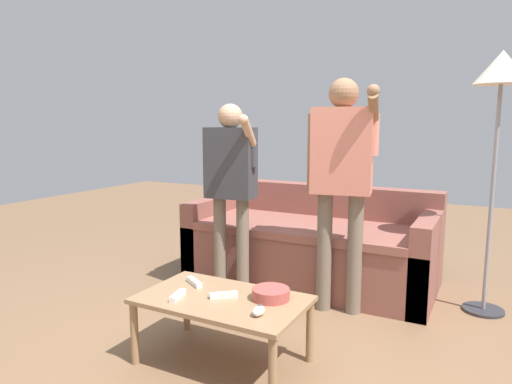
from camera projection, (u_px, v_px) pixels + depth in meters
ground_plane at (250, 363)px, 2.58m from camera, size 12.00×12.00×0.00m
couch at (311, 246)px, 3.89m from camera, size 2.02×0.93×0.79m
coffee_table at (222, 306)px, 2.53m from camera, size 0.92×0.55×0.38m
snack_bowl at (271, 294)px, 2.50m from camera, size 0.21×0.21×0.06m
game_remote_nunchuk at (259, 311)px, 2.29m from camera, size 0.06×0.09×0.05m
floor_lamp at (501, 86)px, 3.04m from camera, size 0.36×0.36×1.81m
player_left at (231, 177)px, 3.46m from camera, size 0.46×0.32×1.48m
player_right at (342, 168)px, 3.14m from camera, size 0.51×0.32×1.64m
game_remote_wand_near at (224, 295)px, 2.52m from camera, size 0.14×0.13×0.03m
game_remote_wand_far at (194, 282)px, 2.73m from camera, size 0.15×0.11×0.03m
game_remote_wand_spare at (178, 296)px, 2.51m from camera, size 0.07×0.15×0.03m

